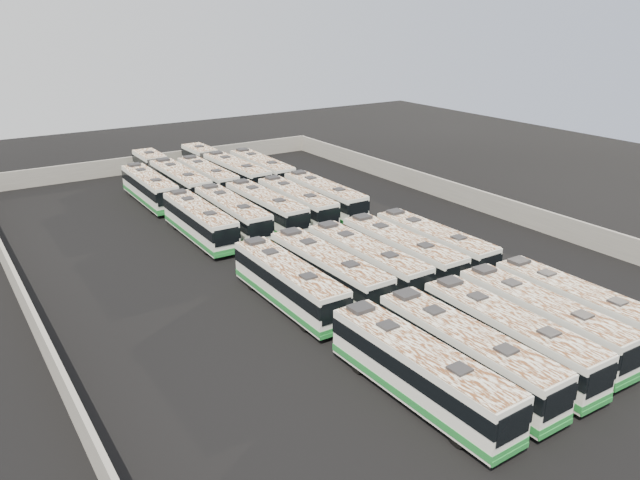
{
  "coord_description": "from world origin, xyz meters",
  "views": [
    {
      "loc": [
        -26.44,
        -43.33,
        20.21
      ],
      "look_at": [
        0.85,
        -1.53,
        1.6
      ],
      "focal_mm": 35.0,
      "sensor_mm": 36.0,
      "label": 1
    }
  ],
  "objects": [
    {
      "name": "ground",
      "position": [
        0.0,
        0.0,
        0.0
      ],
      "size": [
        140.0,
        140.0,
        0.0
      ],
      "primitive_type": "plane",
      "color": "black",
      "rests_on": "ground"
    },
    {
      "name": "perimeter_wall",
      "position": [
        0.0,
        0.0,
        1.1
      ],
      "size": [
        45.2,
        73.2,
        2.2
      ],
      "color": "slate",
      "rests_on": "ground"
    },
    {
      "name": "bus_front_far_left",
      "position": [
        -6.02,
        -21.94,
        1.82
      ],
      "size": [
        2.94,
        12.65,
        3.55
      ],
      "rotation": [
        0.0,
        0.0,
        0.02
      ],
      "color": "white",
      "rests_on": "ground"
    },
    {
      "name": "bus_front_left",
      "position": [
        -2.55,
        -21.93,
        1.81
      ],
      "size": [
        2.71,
        12.56,
        3.54
      ],
      "rotation": [
        0.0,
        0.0,
        0.0
      ],
      "color": "white",
      "rests_on": "ground"
    },
    {
      "name": "bus_front_center",
      "position": [
        1.01,
        -21.95,
        1.8
      ],
      "size": [
        2.87,
        12.51,
        3.51
      ],
      "rotation": [
        0.0,
        0.0,
        -0.02
      ],
      "color": "white",
      "rests_on": "ground"
    },
    {
      "name": "bus_front_right",
      "position": [
        4.46,
        -21.66,
        1.78
      ],
      "size": [
        2.88,
        12.4,
        3.48
      ],
      "rotation": [
        0.0,
        0.0,
        -0.02
      ],
      "color": "white",
      "rests_on": "ground"
    },
    {
      "name": "bus_front_far_right",
      "position": [
        7.93,
        -21.71,
        1.74
      ],
      "size": [
        2.57,
        12.08,
        3.4
      ],
      "rotation": [
        0.0,
        0.0,
        -0.0
      ],
      "color": "white",
      "rests_on": "ground"
    },
    {
      "name": "bus_midfront_far_left",
      "position": [
        -6.06,
        -8.01,
        1.77
      ],
      "size": [
        2.68,
        12.3,
        3.46
      ],
      "rotation": [
        0.0,
        0.0,
        -0.01
      ],
      "color": "white",
      "rests_on": "ground"
    },
    {
      "name": "bus_midfront_left",
      "position": [
        -2.6,
        -7.95,
        1.81
      ],
      "size": [
        2.88,
        12.58,
        3.53
      ],
      "rotation": [
        0.0,
        0.0,
        0.02
      ],
      "color": "white",
      "rests_on": "ground"
    },
    {
      "name": "bus_midfront_center",
      "position": [
        0.87,
        -8.05,
        1.8
      ],
      "size": [
        2.84,
        12.5,
        3.51
      ],
      "rotation": [
        0.0,
        0.0,
        0.02
      ],
      "color": "white",
      "rests_on": "ground"
    },
    {
      "name": "bus_midfront_right",
      "position": [
        4.38,
        -8.04,
        1.8
      ],
      "size": [
        2.69,
        12.52,
        3.53
      ],
      "rotation": [
        0.0,
        0.0,
        0.0
      ],
      "color": "white",
      "rests_on": "ground"
    },
    {
      "name": "bus_midfront_far_right",
      "position": [
        7.92,
        -8.05,
        1.75
      ],
      "size": [
        2.72,
        12.17,
        3.42
      ],
      "rotation": [
        0.0,
        0.0,
        0.01
      ],
      "color": "white",
      "rests_on": "ground"
    },
    {
      "name": "bus_midback_far_left",
      "position": [
        -5.96,
        8.41,
        1.76
      ],
      "size": [
        2.75,
        12.26,
        3.45
      ],
      "rotation": [
        0.0,
        0.0,
        -0.01
      ],
      "color": "white",
      "rests_on": "ground"
    },
    {
      "name": "bus_midback_left",
      "position": [
        -2.6,
        8.49,
        1.78
      ],
      "size": [
        2.87,
        12.38,
        3.47
      ],
      "rotation": [
        0.0,
        0.0,
        -0.02
      ],
      "color": "white",
      "rests_on": "ground"
    },
    {
      "name": "bus_midback_center",
      "position": [
        1.0,
        8.45,
        1.78
      ],
      "size": [
        2.75,
        12.35,
        3.47
      ],
      "rotation": [
        0.0,
        0.0,
        0.01
      ],
      "color": "white",
      "rests_on": "ground"
    },
    {
      "name": "bus_midback_right",
      "position": [
        4.45,
        8.3,
        1.74
      ],
      "size": [
        2.8,
        12.16,
        3.41
      ],
      "rotation": [
        0.0,
        0.0,
        -0.02
      ],
      "color": "white",
      "rests_on": "ground"
    },
    {
      "name": "bus_midback_far_right",
      "position": [
        7.94,
        8.52,
        1.76
      ],
      "size": [
        2.67,
        12.26,
        3.45
      ],
      "rotation": [
        0.0,
        0.0,
        -0.01
      ],
      "color": "white",
      "rests_on": "ground"
    },
    {
      "name": "bus_back_far_left",
      "position": [
        -6.04,
        22.11,
        1.75
      ],
      "size": [
        2.74,
        12.17,
        3.42
      ],
      "rotation": [
        0.0,
        0.0,
        -0.01
      ],
      "color": "white",
      "rests_on": "ground"
    },
    {
      "name": "bus_back_left",
      "position": [
        -2.5,
        25.44,
        1.81
      ],
      "size": [
        2.82,
        19.6,
        3.55
      ],
      "rotation": [
        0.0,
        0.0,
        -0.01
      ],
      "color": "white",
      "rests_on": "ground"
    },
    {
      "name": "bus_back_center",
      "position": [
        0.89,
        22.31,
        1.75
      ],
      "size": [
        2.59,
        12.14,
        3.42
      ],
      "rotation": [
        0.0,
        0.0,
        -0.0
      ],
      "color": "white",
      "rests_on": "ground"
    },
    {
      "name": "bus_back_right",
      "position": [
        4.41,
        25.53,
        1.8
      ],
      "size": [
        3.13,
        19.53,
        3.53
      ],
      "rotation": [
        0.0,
        0.0,
        0.02
      ],
      "color": "white",
      "rests_on": "ground"
    },
    {
      "name": "bus_back_far_right",
      "position": [
        7.88,
        22.17,
        1.79
      ],
      "size": [
        2.85,
        12.45,
        3.5
      ],
      "rotation": [
        0.0,
        0.0,
        -0.02
      ],
      "color": "white",
      "rests_on": "ground"
    }
  ]
}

